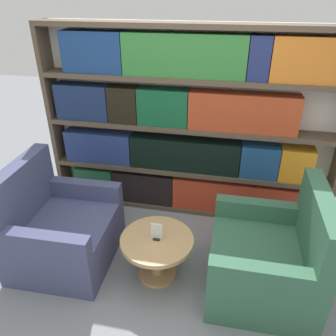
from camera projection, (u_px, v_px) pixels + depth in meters
ground_plane at (162, 296)px, 2.84m from camera, size 14.00×14.00×0.00m
bookshelf at (187, 129)px, 3.53m from camera, size 3.14×0.30×2.07m
armchair_left at (60, 230)px, 3.11m from camera, size 0.89×0.96×0.99m
armchair_right at (268, 260)px, 2.77m from camera, size 0.87×0.94×0.99m
coffee_table at (157, 249)px, 2.91m from camera, size 0.65×0.65×0.43m
table_sign at (157, 232)px, 2.82m from camera, size 0.10×0.06×0.16m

